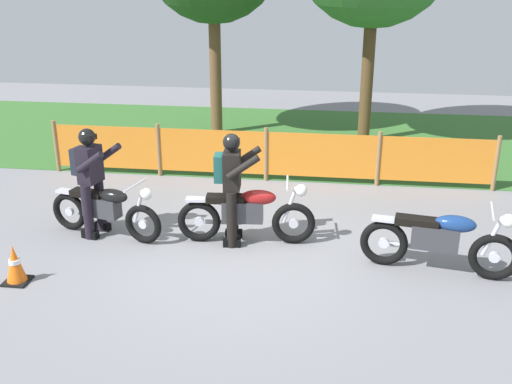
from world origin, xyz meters
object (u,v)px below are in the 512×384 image
(motorcycle_trailing, at_px, (105,209))
(rider_trailing, at_px, (90,176))
(motorcycle_third, at_px, (247,213))
(motorcycle_lead, at_px, (440,240))
(rider_third, at_px, (232,183))
(traffic_cone, at_px, (15,264))

(motorcycle_trailing, bearing_deg, rider_trailing, -179.49)
(motorcycle_trailing, bearing_deg, motorcycle_third, 16.02)
(motorcycle_trailing, distance_m, motorcycle_third, 2.17)
(motorcycle_lead, height_order, rider_trailing, rider_trailing)
(motorcycle_third, height_order, rider_third, rider_third)
(motorcycle_trailing, height_order, motorcycle_third, motorcycle_third)
(motorcycle_third, bearing_deg, rider_trailing, 175.84)
(rider_trailing, height_order, traffic_cone, rider_trailing)
(motorcycle_trailing, bearing_deg, traffic_cone, -99.19)
(motorcycle_trailing, xyz_separation_m, motorcycle_third, (2.17, 0.08, 0.03))
(rider_trailing, distance_m, traffic_cone, 1.80)
(rider_trailing, xyz_separation_m, rider_third, (2.15, 0.01, 0.00))
(rider_trailing, bearing_deg, motorcycle_trailing, 0.51)
(motorcycle_third, distance_m, rider_third, 0.53)
(rider_third, bearing_deg, motorcycle_lead, -15.63)
(rider_trailing, xyz_separation_m, traffic_cone, (-0.46, -1.60, -0.69))
(motorcycle_trailing, relative_size, rider_third, 1.13)
(rider_trailing, relative_size, rider_third, 1.00)
(motorcycle_lead, bearing_deg, traffic_cone, -159.58)
(motorcycle_trailing, distance_m, rider_third, 2.01)
(motorcycle_trailing, relative_size, motorcycle_third, 0.93)
(motorcycle_lead, relative_size, traffic_cone, 3.93)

